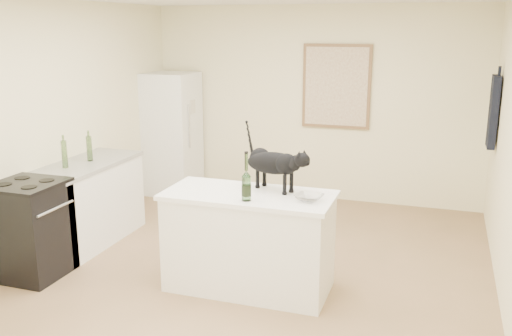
# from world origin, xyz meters

# --- Properties ---
(floor) EXTENTS (5.50, 5.50, 0.00)m
(floor) POSITION_xyz_m (0.00, 0.00, 0.00)
(floor) COLOR #96714F
(floor) RESTS_ON ground
(wall_back) EXTENTS (4.50, 0.00, 4.50)m
(wall_back) POSITION_xyz_m (0.00, 2.75, 1.30)
(wall_back) COLOR #F0E6BA
(wall_back) RESTS_ON ground
(wall_front) EXTENTS (4.50, 0.00, 4.50)m
(wall_front) POSITION_xyz_m (0.00, -2.75, 1.30)
(wall_front) COLOR #F0E6BA
(wall_front) RESTS_ON ground
(wall_left) EXTENTS (0.00, 5.50, 5.50)m
(wall_left) POSITION_xyz_m (-2.25, 0.00, 1.30)
(wall_left) COLOR #F0E6BA
(wall_left) RESTS_ON ground
(island_base) EXTENTS (1.44, 0.67, 0.86)m
(island_base) POSITION_xyz_m (0.10, -0.20, 0.43)
(island_base) COLOR white
(island_base) RESTS_ON floor
(island_top) EXTENTS (1.50, 0.70, 0.04)m
(island_top) POSITION_xyz_m (0.10, -0.20, 0.88)
(island_top) COLOR white
(island_top) RESTS_ON island_base
(left_cabinets) EXTENTS (0.60, 1.40, 0.86)m
(left_cabinets) POSITION_xyz_m (-1.95, 0.30, 0.43)
(left_cabinets) COLOR white
(left_cabinets) RESTS_ON floor
(left_countertop) EXTENTS (0.62, 1.44, 0.04)m
(left_countertop) POSITION_xyz_m (-1.95, 0.30, 0.88)
(left_countertop) COLOR gray
(left_countertop) RESTS_ON left_cabinets
(stove) EXTENTS (0.60, 0.60, 0.90)m
(stove) POSITION_xyz_m (-1.95, -0.60, 0.45)
(stove) COLOR black
(stove) RESTS_ON floor
(fridge) EXTENTS (0.68, 0.68, 1.70)m
(fridge) POSITION_xyz_m (-1.95, 2.35, 0.85)
(fridge) COLOR white
(fridge) RESTS_ON floor
(artwork_frame) EXTENTS (0.90, 0.03, 1.10)m
(artwork_frame) POSITION_xyz_m (0.30, 2.72, 1.55)
(artwork_frame) COLOR brown
(artwork_frame) RESTS_ON wall_back
(artwork_canvas) EXTENTS (0.82, 0.00, 1.02)m
(artwork_canvas) POSITION_xyz_m (0.30, 2.70, 1.55)
(artwork_canvas) COLOR beige
(artwork_canvas) RESTS_ON wall_back
(hanging_garment) EXTENTS (0.08, 0.34, 0.80)m
(hanging_garment) POSITION_xyz_m (2.19, 2.05, 1.40)
(hanging_garment) COLOR black
(hanging_garment) RESTS_ON wall_right
(black_cat) EXTENTS (0.65, 0.42, 0.44)m
(black_cat) POSITION_xyz_m (0.27, -0.03, 1.12)
(black_cat) COLOR black
(black_cat) RESTS_ON island_top
(wine_bottle) EXTENTS (0.10, 0.10, 0.37)m
(wine_bottle) POSITION_xyz_m (0.15, -0.41, 1.09)
(wine_bottle) COLOR #285B24
(wine_bottle) RESTS_ON island_top
(glass_bowl) EXTENTS (0.28, 0.28, 0.06)m
(glass_bowl) POSITION_xyz_m (0.65, -0.25, 0.93)
(glass_bowl) COLOR white
(glass_bowl) RESTS_ON island_top
(fridge_paper) EXTENTS (0.01, 0.15, 0.19)m
(fridge_paper) POSITION_xyz_m (-1.60, 2.34, 1.25)
(fridge_paper) COLOR beige
(fridge_paper) RESTS_ON fridge
(counter_bottle_cluster) EXTENTS (0.12, 0.41, 0.29)m
(counter_bottle_cluster) POSITION_xyz_m (-1.97, 0.22, 1.04)
(counter_bottle_cluster) COLOR #29531C
(counter_bottle_cluster) RESTS_ON left_countertop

